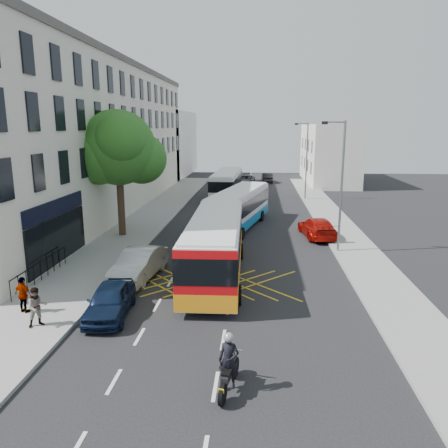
% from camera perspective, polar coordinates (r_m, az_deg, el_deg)
% --- Properties ---
extents(ground, '(120.00, 120.00, 0.00)m').
position_cam_1_polar(ground, '(16.91, -0.10, -14.88)').
color(ground, black).
rests_on(ground, ground).
extents(pavement_left, '(5.00, 70.00, 0.15)m').
position_cam_1_polar(pavement_left, '(32.41, -13.10, -1.47)').
color(pavement_left, gray).
rests_on(pavement_left, ground).
extents(pavement_right, '(3.00, 70.00, 0.15)m').
position_cam_1_polar(pavement_right, '(31.57, 15.84, -2.00)').
color(pavement_right, gray).
rests_on(pavement_right, ground).
extents(terrace_main, '(8.30, 45.00, 13.50)m').
position_cam_1_polar(terrace_main, '(42.27, -16.92, 10.72)').
color(terrace_main, beige).
rests_on(terrace_main, ground).
extents(terrace_far, '(8.00, 20.00, 10.00)m').
position_cam_1_polar(terrace_far, '(71.63, -7.94, 10.34)').
color(terrace_far, silver).
rests_on(terrace_far, ground).
extents(building_right, '(6.00, 18.00, 8.00)m').
position_cam_1_polar(building_right, '(63.82, 13.44, 8.94)').
color(building_right, silver).
rests_on(building_right, ground).
extents(street_tree, '(6.30, 5.70, 8.80)m').
position_cam_1_polar(street_tree, '(31.48, -13.71, 9.56)').
color(street_tree, '#382619').
rests_on(street_tree, pavement_left).
extents(lamp_near, '(1.45, 0.15, 8.00)m').
position_cam_1_polar(lamp_near, '(27.59, 14.94, 5.60)').
color(lamp_near, slate).
rests_on(lamp_near, pavement_right).
extents(lamp_far, '(1.45, 0.15, 8.00)m').
position_cam_1_polar(lamp_far, '(47.32, 10.62, 8.61)').
color(lamp_far, slate).
rests_on(lamp_far, pavement_right).
extents(railings, '(0.08, 5.60, 1.14)m').
position_cam_1_polar(railings, '(24.06, -22.82, -5.51)').
color(railings, black).
rests_on(railings, pavement_left).
extents(bus_near, '(3.04, 11.43, 3.20)m').
position_cam_1_polar(bus_near, '(22.99, -1.12, -2.80)').
color(bus_near, silver).
rests_on(bus_near, ground).
extents(bus_mid, '(4.80, 10.92, 2.99)m').
position_cam_1_polar(bus_mid, '(34.10, 1.92, 2.14)').
color(bus_mid, silver).
rests_on(bus_mid, ground).
extents(bus_far, '(3.03, 10.83, 3.01)m').
position_cam_1_polar(bus_far, '(47.69, 0.38, 5.20)').
color(bus_far, silver).
rests_on(bus_far, ground).
extents(motorbike, '(0.76, 2.13, 1.91)m').
position_cam_1_polar(motorbike, '(13.68, 0.65, -17.76)').
color(motorbike, black).
rests_on(motorbike, ground).
extents(parked_car_blue, '(1.97, 4.17, 1.38)m').
position_cam_1_polar(parked_car_blue, '(19.15, -14.65, -9.63)').
color(parked_car_blue, '#0C1932').
rests_on(parked_car_blue, ground).
extents(parked_car_silver, '(2.23, 4.89, 1.55)m').
position_cam_1_polar(parked_car_silver, '(23.32, -11.05, -5.14)').
color(parked_car_silver, '#B7BBBF').
rests_on(parked_car_silver, ground).
extents(red_hatchback, '(2.63, 5.09, 1.41)m').
position_cam_1_polar(red_hatchback, '(31.97, 12.08, -0.45)').
color(red_hatchback, '#9F0C06').
rests_on(red_hatchback, ground).
extents(distant_car_grey, '(2.38, 4.75, 1.29)m').
position_cam_1_polar(distant_car_grey, '(59.44, 2.92, 5.76)').
color(distant_car_grey, '#3B3E43').
rests_on(distant_car_grey, ground).
extents(distant_car_dark, '(1.58, 4.12, 1.34)m').
position_cam_1_polar(distant_car_dark, '(62.20, 5.65, 6.05)').
color(distant_car_dark, black).
rests_on(distant_car_dark, ground).
extents(pedestrian_near, '(0.98, 0.95, 1.59)m').
position_cam_1_polar(pedestrian_near, '(18.76, -23.22, -9.92)').
color(pedestrian_near, gray).
rests_on(pedestrian_near, pavement_left).
extents(pedestrian_far, '(0.99, 0.66, 1.56)m').
position_cam_1_polar(pedestrian_far, '(20.29, -24.73, -8.40)').
color(pedestrian_far, gray).
rests_on(pedestrian_far, pavement_left).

